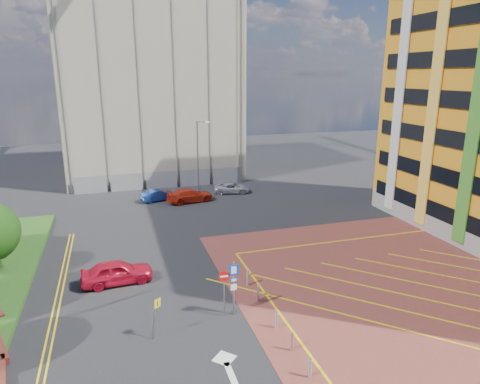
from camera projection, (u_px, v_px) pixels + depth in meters
name	position (u px, v px, depth m)	size (l,w,h in m)	color
ground	(230.00, 325.00, 23.01)	(140.00, 140.00, 0.00)	black
forecourt	(444.00, 289.00, 26.93)	(26.00, 26.00, 0.02)	brown
lamp_back	(198.00, 153.00, 48.82)	(1.53, 0.16, 8.00)	#9EA0A8
sign_cluster	(230.00, 283.00, 23.48)	(1.17, 0.12, 3.20)	#9EA0A8
warning_sign	(155.00, 314.00, 21.49)	(0.58, 0.38, 2.25)	#9EA0A8
bollard_row	(282.00, 328.00, 21.99)	(0.14, 11.14, 0.90)	#9EA0A8
construction_building	(149.00, 90.00, 56.98)	(21.20, 19.20, 22.00)	#B3A992
construction_fence	(170.00, 179.00, 50.70)	(21.60, 0.06, 2.00)	gray
car_red_left	(117.00, 272.00, 27.49)	(1.80, 4.49, 1.53)	red
car_blue_back	(158.00, 195.00, 45.54)	(1.29, 3.70, 1.22)	navy
car_red_back	(190.00, 195.00, 45.10)	(1.99, 4.89, 1.42)	#B7230F
car_silver_back	(232.00, 188.00, 48.57)	(1.87, 4.06, 1.13)	silver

